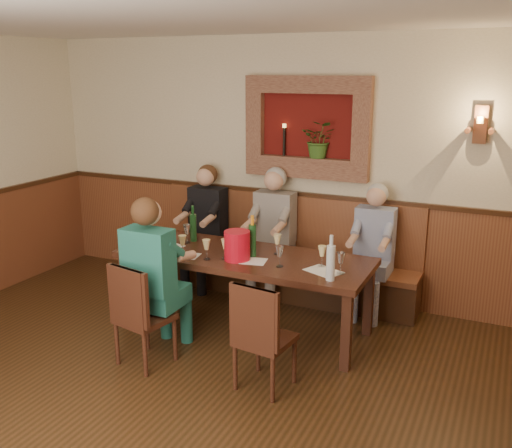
{
  "coord_description": "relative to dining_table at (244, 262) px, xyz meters",
  "views": [
    {
      "loc": [
        2.25,
        -2.74,
        2.44
      ],
      "look_at": [
        0.1,
        1.9,
        1.05
      ],
      "focal_mm": 40.0,
      "sensor_mm": 36.0,
      "label": 1
    }
  ],
  "objects": [
    {
      "name": "ground_plane",
      "position": [
        0.0,
        -1.85,
        -0.68
      ],
      "size": [
        6.0,
        6.0,
        0.0
      ],
      "primitive_type": "plane",
      "color": "black",
      "rests_on": "ground"
    },
    {
      "name": "room_shell",
      "position": [
        0.0,
        -1.85,
        1.21
      ],
      "size": [
        6.04,
        6.04,
        2.82
      ],
      "color": "beige",
      "rests_on": "ground"
    },
    {
      "name": "wainscoting",
      "position": [
        0.0,
        -1.85,
        -0.09
      ],
      "size": [
        6.02,
        6.02,
        1.15
      ],
      "color": "brown",
      "rests_on": "ground"
    },
    {
      "name": "wall_niche",
      "position": [
        0.24,
        1.09,
        1.13
      ],
      "size": [
        1.36,
        0.3,
        1.06
      ],
      "color": "#580F0C",
      "rests_on": "ground"
    },
    {
      "name": "wall_sconce",
      "position": [
        1.9,
        1.08,
        1.27
      ],
      "size": [
        0.25,
        0.2,
        0.35
      ],
      "color": "brown",
      "rests_on": "ground"
    },
    {
      "name": "dining_table",
      "position": [
        0.0,
        0.0,
        0.0
      ],
      "size": [
        2.4,
        0.9,
        0.75
      ],
      "color": "black",
      "rests_on": "ground"
    },
    {
      "name": "bench",
      "position": [
        0.0,
        0.94,
        -0.35
      ],
      "size": [
        3.0,
        0.45,
        1.11
      ],
      "color": "#381E0F",
      "rests_on": "ground"
    },
    {
      "name": "chair_near_left",
      "position": [
        -0.47,
        -0.98,
        -0.41
      ],
      "size": [
        0.47,
        0.47,
        0.91
      ],
      "rotation": [
        0.0,
        0.0,
        -0.2
      ],
      "color": "black",
      "rests_on": "ground"
    },
    {
      "name": "chair_near_right",
      "position": [
        0.61,
        -0.9,
        -0.41
      ],
      "size": [
        0.45,
        0.45,
        0.9
      ],
      "rotation": [
        0.0,
        0.0,
        -0.13
      ],
      "color": "black",
      "rests_on": "ground"
    },
    {
      "name": "person_bench_left",
      "position": [
        -0.92,
        0.84,
        -0.09
      ],
      "size": [
        0.41,
        0.51,
        1.41
      ],
      "color": "black",
      "rests_on": "ground"
    },
    {
      "name": "person_bench_mid",
      "position": [
        -0.08,
        0.84,
        -0.08
      ],
      "size": [
        0.43,
        0.52,
        1.44
      ],
      "color": "#5A5652",
      "rests_on": "ground"
    },
    {
      "name": "person_bench_right",
      "position": [
        1.02,
        0.84,
        -0.12
      ],
      "size": [
        0.39,
        0.48,
        1.35
      ],
      "color": "navy",
      "rests_on": "ground"
    },
    {
      "name": "person_chair_front",
      "position": [
        -0.47,
        -0.78,
        -0.08
      ],
      "size": [
        0.43,
        0.52,
        1.44
      ],
      "color": "#195856",
      "rests_on": "ground"
    },
    {
      "name": "spittoon_bucket",
      "position": [
        0.0,
        -0.15,
        0.21
      ],
      "size": [
        0.31,
        0.31,
        0.27
      ],
      "primitive_type": "cylinder",
      "rotation": [
        0.0,
        0.0,
        0.39
      ],
      "color": "red",
      "rests_on": "dining_table"
    },
    {
      "name": "wine_bottle_green_a",
      "position": [
        0.09,
        -0.01,
        0.24
      ],
      "size": [
        0.07,
        0.07,
        0.4
      ],
      "rotation": [
        0.0,
        0.0,
        -0.04
      ],
      "color": "#19471E",
      "rests_on": "dining_table"
    },
    {
      "name": "wine_bottle_green_b",
      "position": [
        -0.66,
        0.19,
        0.22
      ],
      "size": [
        0.07,
        0.07,
        0.37
      ],
      "rotation": [
        0.0,
        0.0,
        -0.06
      ],
      "color": "#19471E",
      "rests_on": "dining_table"
    },
    {
      "name": "water_bottle",
      "position": [
        0.94,
        -0.3,
        0.23
      ],
      "size": [
        0.09,
        0.09,
        0.39
      ],
      "rotation": [
        0.0,
        0.0,
        0.28
      ],
      "color": "silver",
      "rests_on": "dining_table"
    },
    {
      "name": "tasting_sheet_a",
      "position": [
        -0.81,
        -0.06,
        0.08
      ],
      "size": [
        0.32,
        0.27,
        0.0
      ],
      "primitive_type": "cube",
      "rotation": [
        0.0,
        0.0,
        -0.25
      ],
      "color": "white",
      "rests_on": "dining_table"
    },
    {
      "name": "tasting_sheet_b",
      "position": [
        0.13,
        -0.14,
        0.08
      ],
      "size": [
        0.32,
        0.25,
        0.0
      ],
      "primitive_type": "cube",
      "rotation": [
        0.0,
        0.0,
        0.19
      ],
      "color": "white",
      "rests_on": "dining_table"
    },
    {
      "name": "tasting_sheet_c",
      "position": [
        0.82,
        -0.12,
        0.08
      ],
      "size": [
        0.37,
        0.32,
        0.0
      ],
      "primitive_type": "cube",
      "rotation": [
        0.0,
        0.0,
        -0.42
      ],
      "color": "white",
      "rests_on": "dining_table"
    },
    {
      "name": "tasting_sheet_d",
      "position": [
        -0.49,
        -0.26,
        0.08
      ],
      "size": [
        0.29,
        0.23,
        0.0
      ],
      "primitive_type": "cube",
      "rotation": [
        0.0,
        0.0,
        0.16
      ],
      "color": "white",
      "rests_on": "dining_table"
    },
    {
      "name": "wine_glass_0",
      "position": [
        -0.96,
        -0.21,
        0.17
      ],
      "size": [
        0.08,
        0.08,
        0.19
      ],
      "primitive_type": null,
      "color": "#F2DB90",
      "rests_on": "dining_table"
    },
    {
      "name": "wine_glass_1",
      "position": [
        0.43,
        -0.17,
        0.17
      ],
      "size": [
        0.08,
        0.08,
        0.19
      ],
      "primitive_type": null,
      "color": "white",
      "rests_on": "dining_table"
    },
    {
      "name": "wine_glass_2",
      "position": [
        -0.69,
        0.1,
        0.17
      ],
      "size": [
        0.08,
        0.08,
        0.19
      ],
      "primitive_type": null,
      "color": "white",
      "rests_on": "dining_table"
    },
    {
      "name": "wine_glass_3",
      "position": [
        -0.25,
        -0.27,
        0.17
      ],
      "size": [
        0.08,
        0.08,
        0.19
      ],
      "primitive_type": null,
      "color": "#F2DB90",
      "rests_on": "dining_table"
    },
    {
      "name": "wine_glass_4",
      "position": [
        -0.1,
        -0.18,
        0.17
      ],
      "size": [
        0.08,
        0.08,
        0.19
      ],
      "primitive_type": null,
      "color": "#F2DB90",
      "rests_on": "dining_table"
    },
    {
      "name": "wine_glass_5",
      "position": [
        0.77,
        -0.01,
        0.17
      ],
      "size": [
        0.08,
        0.08,
        0.19
      ],
      "primitive_type": null,
      "color": "#F2DB90",
      "rests_on": "dining_table"
    },
    {
      "name": "wine_glass_6",
      "position": [
        -0.52,
        -0.25,
        0.17
      ],
      "size": [
        0.08,
        0.08,
        0.19
      ],
      "primitive_type": null,
      "color": "#F2DB90",
      "rests_on": "dining_table"
    },
    {
      "name": "wine_glass_7",
      "position": [
        0.27,
        0.16,
        0.17
      ],
      "size": [
        0.08,
        0.08,
        0.19
      ],
      "primitive_type": null,
      "color": "#F2DB90",
      "rests_on": "dining_table"
    },
    {
      "name": "wine_glass_8",
      "position": [
        0.97,
        -0.12,
        0.17
      ],
      "size": [
        0.08,
        0.08,
        0.19
      ],
      "primitive_type": null,
      "color": "white",
      "rests_on": "dining_table"
    }
  ]
}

